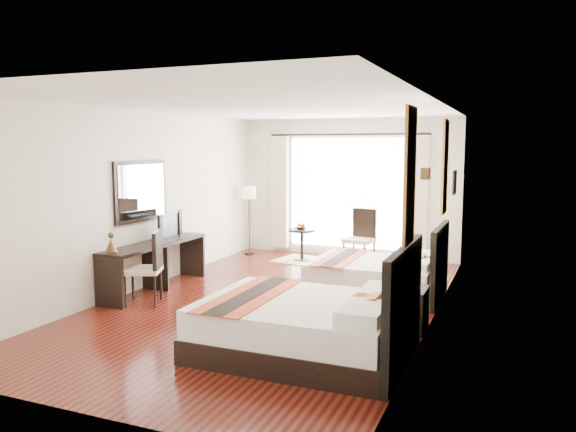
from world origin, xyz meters
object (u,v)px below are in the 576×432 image
at_px(television, 166,226).
at_px(table_lamp, 411,267).
at_px(nightstand, 408,308).
at_px(side_table, 302,245).
at_px(vase, 410,288).
at_px(console_desk, 155,266).
at_px(bed_far, 380,275).
at_px(floor_lamp, 249,197).
at_px(fruit_bowl, 301,228).
at_px(desk_chair, 145,282).
at_px(bed_near, 310,325).
at_px(window_chair, 360,249).

bearing_deg(television, table_lamp, -106.27).
bearing_deg(nightstand, side_table, 128.45).
xyz_separation_m(vase, console_desk, (-4.06, 0.57, -0.19)).
relative_size(bed_far, floor_lamp, 1.38).
bearing_deg(console_desk, nightstand, -5.76).
relative_size(bed_far, fruit_bowl, 9.26).
height_order(console_desk, fruit_bowl, console_desk).
distance_m(nightstand, desk_chair, 3.70).
xyz_separation_m(bed_near, side_table, (-1.88, 4.67, -0.01)).
distance_m(floor_lamp, window_chair, 2.63).
xyz_separation_m(desk_chair, floor_lamp, (-0.29, 3.95, 0.87)).
bearing_deg(side_table, vase, -52.49).
xyz_separation_m(bed_far, vase, (0.74, -1.67, 0.28)).
distance_m(console_desk, desk_chair, 0.79).
height_order(television, desk_chair, television).
relative_size(television, desk_chair, 0.74).
xyz_separation_m(bed_near, fruit_bowl, (-1.90, 4.65, 0.33)).
relative_size(desk_chair, fruit_bowl, 4.98).
bearing_deg(television, desk_chair, -170.51).
bearing_deg(table_lamp, desk_chair, -173.71).
relative_size(bed_near, nightstand, 4.15).
bearing_deg(console_desk, bed_near, -27.49).
relative_size(bed_near, desk_chair, 2.11).
relative_size(desk_chair, window_chair, 0.98).
bearing_deg(table_lamp, bed_far, 116.56).
bearing_deg(bed_near, fruit_bowl, 112.17).
bearing_deg(vase, bed_far, 114.02).
relative_size(bed_far, window_chair, 1.82).
relative_size(console_desk, floor_lamp, 1.55).
bearing_deg(table_lamp, fruit_bowl, 129.54).
xyz_separation_m(nightstand, table_lamp, (-0.00, 0.10, 0.51)).
bearing_deg(bed_near, desk_chair, 161.66).
bearing_deg(bed_near, nightstand, 56.34).
bearing_deg(bed_far, floor_lamp, 146.80).
xyz_separation_m(bed_near, floor_lamp, (-3.15, 4.90, 0.87)).
bearing_deg(vase, side_table, 127.51).
distance_m(side_table, fruit_bowl, 0.34).
height_order(vase, floor_lamp, floor_lamp).
relative_size(floor_lamp, side_table, 2.27).
relative_size(bed_far, desk_chair, 1.86).
relative_size(bed_near, television, 2.86).
xyz_separation_m(bed_near, window_chair, (-0.69, 4.57, 0.00)).
relative_size(console_desk, side_table, 3.52).
distance_m(console_desk, window_chair, 3.84).
xyz_separation_m(desk_chair, fruit_bowl, (0.96, 3.71, 0.33)).
bearing_deg(window_chair, vase, 34.13).
relative_size(nightstand, vase, 4.22).
bearing_deg(vase, bed_near, -128.84).
distance_m(console_desk, floor_lamp, 3.34).
xyz_separation_m(table_lamp, side_table, (-2.71, 3.32, -0.45)).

